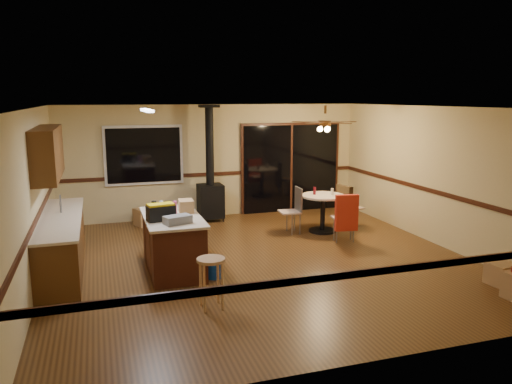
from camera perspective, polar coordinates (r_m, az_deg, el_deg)
name	(u,v)px	position (r m, az deg, el deg)	size (l,w,h in m)	color
floor	(261,261)	(8.64, 0.61, -7.87)	(7.00, 7.00, 0.00)	#523216
ceiling	(262,107)	(8.18, 0.65, 9.64)	(7.00, 7.00, 0.00)	silver
wall_back	(214,161)	(11.65, -4.81, 3.54)	(7.00, 7.00, 0.00)	#CBB880
wall_front	(370,245)	(5.19, 12.94, -5.89)	(7.00, 7.00, 0.00)	#CBB880
wall_left	(34,199)	(7.96, -24.06, -0.77)	(7.00, 7.00, 0.00)	#CBB880
wall_right	(438,176)	(9.97, 20.10, 1.69)	(7.00, 7.00, 0.00)	#CBB880
chair_rail	(261,204)	(8.37, 0.63, -1.38)	(7.00, 7.00, 0.08)	#38190E
window	(144,155)	(11.33, -12.70, 4.13)	(1.72, 0.10, 1.32)	black
sliding_door	(291,168)	(12.20, 4.00, 2.70)	(2.52, 0.10, 2.10)	black
lower_cabinets	(62,245)	(8.61, -21.27, -5.70)	(0.60, 3.00, 0.86)	#593416
countertop	(60,218)	(8.50, -21.48, -2.78)	(0.64, 3.04, 0.04)	beige
upper_cabinets	(48,153)	(8.54, -22.71, 4.15)	(0.35, 2.00, 0.80)	#593416
kitchen_island	(173,243)	(8.17, -9.47, -5.79)	(0.88, 1.68, 0.90)	#401A10
wood_stove	(210,189)	(11.26, -5.24, 0.34)	(0.55, 0.50, 2.52)	black
ceiling_fan	(325,125)	(10.19, 7.89, 7.60)	(0.24, 0.24, 0.55)	brown
fluorescent_strip	(147,110)	(8.10, -12.37, 9.10)	(0.10, 1.20, 0.04)	white
toolbox_grey	(178,220)	(7.56, -8.96, -3.14)	(0.40, 0.22, 0.12)	slate
toolbox_black	(161,213)	(7.80, -10.83, -2.37)	(0.42, 0.22, 0.23)	black
toolbox_yellow_lid	(160,205)	(7.77, -10.86, -1.43)	(0.40, 0.21, 0.03)	gold
box_on_island	(186,206)	(8.27, -8.01, -1.61)	(0.23, 0.31, 0.21)	#A27748
bottle_dark	(154,210)	(7.94, -11.56, -1.99)	(0.08, 0.08, 0.28)	black
bottle_pink	(175,207)	(8.19, -9.27, -1.76)	(0.07, 0.07, 0.21)	#D84C8C
bottle_white	(161,206)	(8.40, -10.77, -1.60)	(0.06, 0.06, 0.18)	white
bar_stool	(211,283)	(6.73, -5.14, -10.33)	(0.38, 0.38, 0.69)	tan
blue_bucket	(214,270)	(7.89, -4.86, -8.85)	(0.29, 0.29, 0.24)	#0D41BB
dining_table	(323,207)	(10.42, 7.65, -1.67)	(0.90, 0.90, 0.78)	black
glass_red	(315,191)	(10.38, 6.71, 0.14)	(0.06, 0.06, 0.16)	#590C14
glass_cream	(332,192)	(10.39, 8.71, 0.05)	(0.06, 0.06, 0.14)	beige
chair_left	(295,205)	(10.25, 4.43, -1.48)	(0.43, 0.42, 0.51)	#C1A28F
chair_near	(346,213)	(9.67, 10.26, -2.33)	(0.49, 0.52, 0.70)	#C1A28F
chair_right	(345,202)	(10.65, 10.15, -1.12)	(0.53, 0.50, 0.70)	#C1A28F
box_under_window	(146,216)	(11.21, -12.42, -2.75)	(0.47, 0.38, 0.38)	#A27748
box_corner_b	(502,274)	(8.42, 26.27, -8.37)	(0.40, 0.34, 0.32)	#A27748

